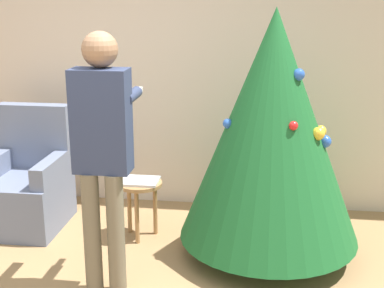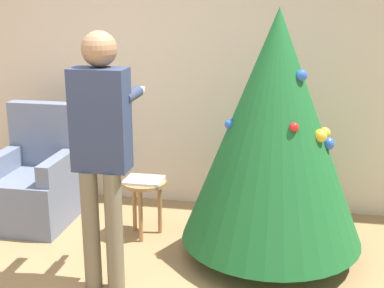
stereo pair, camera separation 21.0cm
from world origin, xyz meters
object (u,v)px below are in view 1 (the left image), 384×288
(armchair, at_px, (27,187))
(person_standing, at_px, (102,142))
(christmas_tree, at_px, (272,127))
(side_stool, at_px, (140,192))

(armchair, relative_size, person_standing, 0.59)
(christmas_tree, height_order, person_standing, christmas_tree)
(person_standing, relative_size, side_stool, 3.63)
(armchair, height_order, side_stool, armchair)
(armchair, height_order, person_standing, person_standing)
(christmas_tree, relative_size, person_standing, 1.08)
(christmas_tree, distance_m, armchair, 2.25)
(person_standing, height_order, side_stool, person_standing)
(armchair, xyz_separation_m, person_standing, (1.01, -0.94, 0.71))
(christmas_tree, xyz_separation_m, armchair, (-2.12, 0.29, -0.69))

